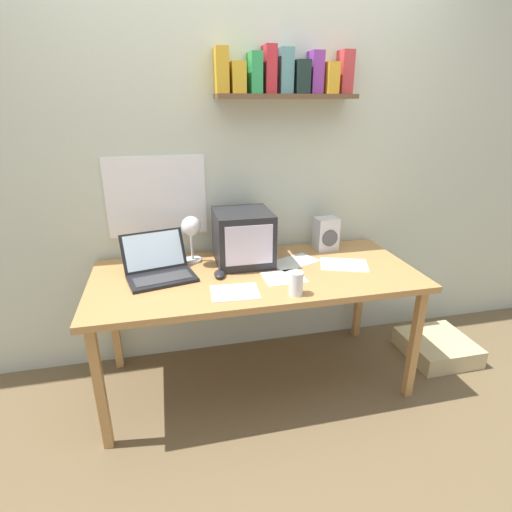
% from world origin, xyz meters
% --- Properties ---
extents(ground_plane, '(12.00, 12.00, 0.00)m').
position_xyz_m(ground_plane, '(0.00, 0.00, 0.00)').
color(ground_plane, brown).
extents(back_wall, '(5.60, 0.24, 2.60)m').
position_xyz_m(back_wall, '(0.00, 0.45, 1.31)').
color(back_wall, beige).
rests_on(back_wall, ground_plane).
extents(corner_desk, '(1.80, 0.79, 0.73)m').
position_xyz_m(corner_desk, '(0.00, 0.00, 0.67)').
color(corner_desk, '#B78349').
rests_on(corner_desk, ground_plane).
extents(crt_monitor, '(0.32, 0.34, 0.31)m').
position_xyz_m(crt_monitor, '(-0.04, 0.17, 0.88)').
color(crt_monitor, '#232326').
rests_on(crt_monitor, corner_desk).
extents(laptop, '(0.41, 0.39, 0.22)m').
position_xyz_m(laptop, '(-0.53, 0.08, 0.78)').
color(laptop, black).
rests_on(laptop, corner_desk).
extents(desk_lamp, '(0.11, 0.17, 0.29)m').
position_xyz_m(desk_lamp, '(-0.33, 0.20, 0.94)').
color(desk_lamp, white).
rests_on(desk_lamp, corner_desk).
extents(juice_glass, '(0.07, 0.07, 0.12)m').
position_xyz_m(juice_glass, '(0.13, -0.31, 0.78)').
color(juice_glass, white).
rests_on(juice_glass, corner_desk).
extents(space_heater, '(0.15, 0.13, 0.21)m').
position_xyz_m(space_heater, '(0.52, 0.27, 0.83)').
color(space_heater, silver).
rests_on(space_heater, corner_desk).
extents(computer_mouse, '(0.08, 0.11, 0.03)m').
position_xyz_m(computer_mouse, '(-0.21, -0.01, 0.74)').
color(computer_mouse, '#232326').
rests_on(computer_mouse, corner_desk).
extents(loose_paper_near_laptop, '(0.32, 0.28, 0.00)m').
position_xyz_m(loose_paper_near_laptop, '(0.53, -0.01, 0.73)').
color(loose_paper_near_laptop, white).
rests_on(loose_paper_near_laptop, corner_desk).
extents(printed_handout, '(0.33, 0.27, 0.00)m').
position_xyz_m(printed_handout, '(0.25, 0.10, 0.73)').
color(printed_handout, silver).
rests_on(printed_handout, corner_desk).
extents(loose_paper_near_monitor, '(0.22, 0.19, 0.00)m').
position_xyz_m(loose_paper_near_monitor, '(0.13, -0.10, 0.73)').
color(loose_paper_near_monitor, white).
rests_on(loose_paper_near_monitor, corner_desk).
extents(open_notebook, '(0.25, 0.20, 0.00)m').
position_xyz_m(open_notebook, '(-0.16, -0.22, 0.73)').
color(open_notebook, white).
rests_on(open_notebook, corner_desk).
extents(floor_cushion, '(0.42, 0.42, 0.12)m').
position_xyz_m(floor_cushion, '(1.26, -0.02, 0.06)').
color(floor_cushion, '#CBB985').
rests_on(floor_cushion, ground_plane).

